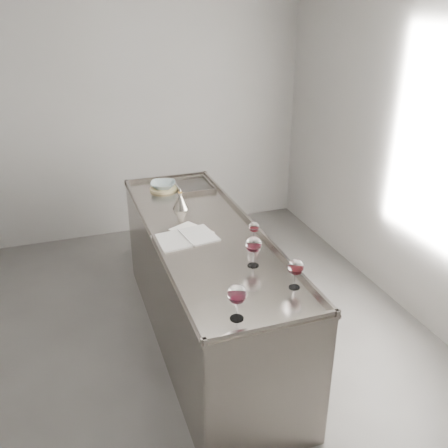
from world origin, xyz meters
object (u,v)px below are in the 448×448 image
object	(u,v)px
wine_glass_middle	(254,245)
counter	(206,288)
wine_glass_small	(254,228)
wine_funnel	(180,202)
notebook	(186,238)
wine_glass_right	(296,268)
ceramic_bowl	(163,185)
wine_glass_left	(237,295)

from	to	relation	value
wine_glass_middle	counter	bearing A→B (deg)	104.57
wine_glass_small	wine_funnel	world-z (taller)	wine_funnel
notebook	wine_glass_small	bearing A→B (deg)	-32.38
wine_glass_small	wine_funnel	size ratio (longest dim) A/B	0.80
counter	wine_glass_middle	size ratio (longest dim) A/B	12.12
wine_glass_right	ceramic_bowl	world-z (taller)	wine_glass_right
counter	notebook	bearing A→B (deg)	-159.65
wine_glass_right	ceramic_bowl	size ratio (longest dim) A/B	0.85
counter	wine_glass_middle	distance (m)	0.84
wine_glass_left	notebook	bearing A→B (deg)	90.60
wine_glass_right	wine_glass_small	world-z (taller)	wine_glass_right
notebook	ceramic_bowl	bearing A→B (deg)	78.11
counter	notebook	xyz separation A→B (m)	(-0.16, -0.06, 0.47)
wine_glass_small	wine_funnel	bearing A→B (deg)	114.57
ceramic_bowl	wine_funnel	bearing A→B (deg)	-85.26
wine_glass_middle	notebook	xyz separation A→B (m)	(-0.30, 0.50, -0.14)
wine_glass_left	wine_glass_small	world-z (taller)	wine_glass_left
notebook	wine_funnel	size ratio (longest dim) A/B	2.44
wine_glass_middle	wine_glass_right	distance (m)	0.34
counter	wine_glass_right	bearing A→B (deg)	-72.54
counter	ceramic_bowl	bearing A→B (deg)	95.72
wine_glass_middle	wine_glass_small	xyz separation A→B (m)	(0.13, 0.31, -0.04)
counter	wine_glass_small	bearing A→B (deg)	-42.52
wine_glass_small	wine_funnel	distance (m)	0.79
wine_glass_right	counter	bearing A→B (deg)	107.46
counter	wine_glass_right	xyz separation A→B (m)	(0.27, -0.87, 0.60)
wine_funnel	notebook	bearing A→B (deg)	-100.90
notebook	ceramic_bowl	world-z (taller)	ceramic_bowl
wine_glass_left	ceramic_bowl	world-z (taller)	wine_glass_left
notebook	wine_glass_middle	bearing A→B (deg)	-67.12
wine_glass_left	wine_glass_small	xyz separation A→B (m)	(0.42, 0.80, -0.04)
counter	ceramic_bowl	world-z (taller)	ceramic_bowl
wine_glass_right	wine_funnel	xyz separation A→B (m)	(-0.33, 1.34, -0.07)
wine_glass_right	wine_glass_small	size ratio (longest dim) A/B	1.25
wine_glass_right	notebook	distance (m)	0.93
wine_glass_middle	wine_funnel	bearing A→B (deg)	101.02
wine_glass_small	ceramic_bowl	world-z (taller)	wine_glass_small
wine_glass_middle	wine_glass_right	world-z (taller)	wine_glass_middle
ceramic_bowl	wine_funnel	world-z (taller)	wine_funnel
wine_glass_small	wine_glass_left	bearing A→B (deg)	-117.79
counter	ceramic_bowl	xyz separation A→B (m)	(-0.09, 0.92, 0.51)
wine_glass_right	wine_glass_small	xyz separation A→B (m)	(-0.00, 0.62, -0.03)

